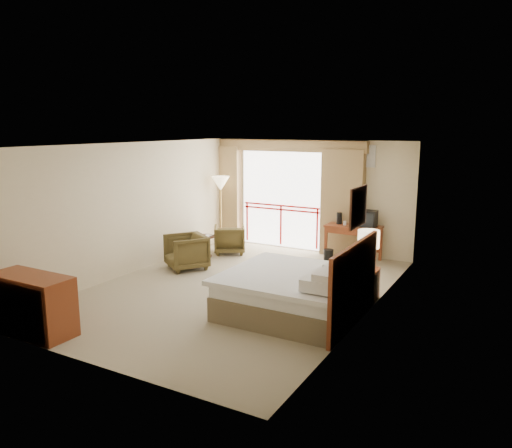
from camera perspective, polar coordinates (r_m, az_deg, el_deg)
The scene contains 29 objects.
floor at distance 9.50m, azimuth -2.17°, elevation -7.43°, with size 7.00×7.00×0.00m, color gray.
ceiling at distance 9.01m, azimuth -2.30°, elevation 9.08°, with size 7.00×7.00×0.00m, color white.
wall_back at distance 12.24m, azimuth 6.34°, elevation 3.23°, with size 5.00×5.00×0.00m, color beige.
wall_front at distance 6.50m, azimuth -18.54°, elevation -4.37°, with size 5.00×5.00×0.00m, color beige.
wall_left at distance 10.65m, azimuth -13.80°, elevation 1.79°, with size 7.00×7.00×0.00m, color beige.
wall_right at distance 8.16m, azimuth 12.93°, elevation -0.98°, with size 7.00×7.00×0.00m, color beige.
balcony_door at distance 12.57m, azimuth 2.92°, elevation 2.80°, with size 2.40×2.40×0.00m, color white.
balcony_railing at distance 12.62m, azimuth 2.87°, elevation 1.04°, with size 2.09×0.03×1.02m.
curtain_left at distance 13.26m, azimuth -3.74°, elevation 3.45°, with size 1.00×0.26×2.50m, color olive.
curtain_right at distance 11.81m, azimuth 9.84°, elevation 2.35°, with size 1.00×0.26×2.50m, color olive.
valance at distance 12.36m, azimuth 2.78°, elevation 8.95°, with size 4.40×0.22×0.28m, color olive.
hvac_vent at distance 11.67m, azimuth 12.32°, elevation 7.59°, with size 0.50×0.04×0.50m, color silver.
bed at distance 8.21m, azimuth 4.64°, elevation -7.71°, with size 2.13×2.06×0.97m.
headboard at distance 7.79m, azimuth 11.17°, elevation -6.81°, with size 0.06×2.10×1.30m, color maroon.
framed_art at distance 7.51m, azimuth 11.59°, elevation 1.92°, with size 0.04×0.72×0.60m.
nightstand at distance 9.06m, azimuth 12.44°, elevation -6.75°, with size 0.39×0.47×0.56m, color maroon.
table_lamp at distance 8.90m, azimuth 12.75°, elevation -1.78°, with size 0.38×0.38×0.66m.
phone at distance 8.84m, azimuth 11.93°, elevation -5.03°, with size 0.17×0.13×0.07m, color black.
desk at distance 11.60m, azimuth 11.17°, elevation -0.99°, with size 1.23×0.60×0.81m.
tv at distance 11.38m, azimuth 12.57°, elevation 0.59°, with size 0.41×0.33×0.38m.
coffee_maker at distance 11.60m, azimuth 9.50°, elevation 0.63°, with size 0.13×0.13×0.27m, color black.
cup at distance 11.52m, azimuth 10.10°, elevation 0.10°, with size 0.07×0.07×0.10m, color white.
wastebasket at distance 11.45m, azimuth 8.28°, elevation -3.56°, with size 0.22×0.22×0.27m, color black.
armchair_far at distance 12.13m, azimuth -3.03°, elevation -3.30°, with size 0.72×0.74×0.67m, color #40351B.
armchair_near at distance 10.91m, azimuth -7.92°, elevation -5.05°, with size 0.79×0.82×0.74m, color #40351B.
side_table at distance 11.73m, azimuth -5.87°, elevation -2.12°, with size 0.46×0.46×0.50m.
book at distance 11.70m, azimuth -5.88°, elevation -1.35°, with size 0.16×0.22×0.02m, color white.
floor_lamp at distance 12.67m, azimuth -4.06°, elevation 4.34°, with size 0.45×0.45×1.77m.
dresser at distance 8.13m, azimuth -24.24°, elevation -8.38°, with size 1.33×0.57×0.89m.
Camera 1 is at (4.69, -7.68, 3.03)m, focal length 35.00 mm.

